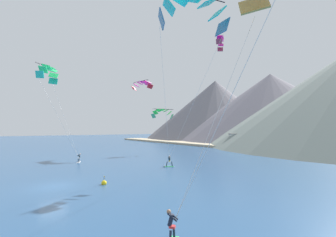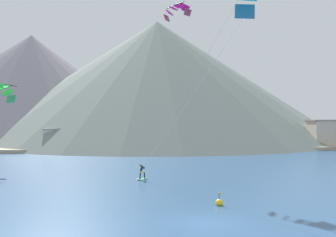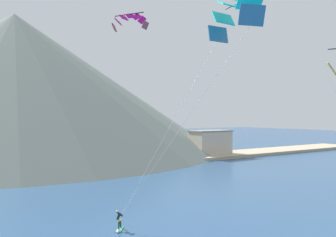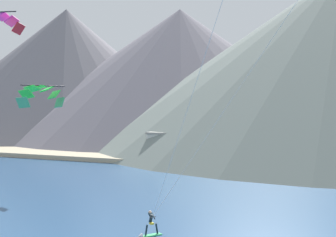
# 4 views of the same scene
# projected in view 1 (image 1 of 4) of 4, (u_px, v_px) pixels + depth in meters

# --- Properties ---
(ground_plane) EXTENTS (400.00, 400.00, 0.00)m
(ground_plane) POSITION_uv_depth(u_px,v_px,m) (54.00, 187.00, 22.77)
(ground_plane) COLOR navy
(kitesurfer_near_lead) EXTENTS (1.37, 1.63, 1.74)m
(kitesurfer_near_lead) POSITION_uv_depth(u_px,v_px,m) (168.00, 163.00, 34.90)
(kitesurfer_near_lead) COLOR #33B266
(kitesurfer_near_lead) RESTS_ON ground
(kitesurfer_near_trail) EXTENTS (1.43, 1.58, 1.79)m
(kitesurfer_near_trail) POSITION_uv_depth(u_px,v_px,m) (171.00, 235.00, 11.26)
(kitesurfer_near_trail) COLOR #33B266
(kitesurfer_near_trail) RESTS_ON ground
(kitesurfer_mid_center) EXTENTS (1.74, 1.11, 1.64)m
(kitesurfer_mid_center) POSITION_uv_depth(u_px,v_px,m) (79.00, 160.00, 39.44)
(kitesurfer_mid_center) COLOR white
(kitesurfer_mid_center) RESTS_ON ground
(parafoil_kite_near_lead) EXTENTS (12.05, 8.28, 19.56)m
(parafoil_kite_near_lead) POSITION_uv_depth(u_px,v_px,m) (194.00, 10.00, 25.51)
(parafoil_kite_near_lead) COLOR #276490
(parafoil_kite_mid_center) EXTENTS (5.57, 6.74, 15.71)m
(parafoil_kite_mid_center) POSITION_uv_depth(u_px,v_px,m) (49.00, 73.00, 39.48)
(parafoil_kite_mid_center) COLOR #21C2A8
(parafoil_kite_distant_high_outer) EXTENTS (5.78, 3.61, 2.02)m
(parafoil_kite_distant_high_outer) POSITION_uv_depth(u_px,v_px,m) (142.00, 84.00, 54.37)
(parafoil_kite_distant_high_outer) COLOR red
(parafoil_kite_distant_low_drift) EXTENTS (2.13, 5.92, 2.36)m
(parafoil_kite_distant_low_drift) POSITION_uv_depth(u_px,v_px,m) (162.00, 113.00, 55.48)
(parafoil_kite_distant_low_drift) COLOR #3DA66B
(parafoil_kite_distant_mid_solo) EXTENTS (3.16, 3.64, 1.72)m
(parafoil_kite_distant_mid_solo) POSITION_uv_depth(u_px,v_px,m) (220.00, 41.00, 35.83)
(parafoil_kite_distant_mid_solo) COLOR #93384C
(race_marker_buoy) EXTENTS (0.56, 0.56, 1.02)m
(race_marker_buoy) POSITION_uv_depth(u_px,v_px,m) (104.00, 183.00, 23.65)
(race_marker_buoy) COLOR yellow
(race_marker_buoy) RESTS_ON ground
(shoreline_strip) EXTENTS (180.00, 10.00, 0.70)m
(shoreline_strip) POSITION_uv_depth(u_px,v_px,m) (302.00, 152.00, 53.46)
(shoreline_strip) COLOR tan
(shoreline_strip) RESTS_ON ground
(shore_building_promenade_mid) EXTENTS (10.27, 6.60, 4.50)m
(shore_building_promenade_mid) POSITION_uv_depth(u_px,v_px,m) (249.00, 141.00, 67.35)
(shore_building_promenade_mid) COLOR silver
(shore_building_promenade_mid) RESTS_ON ground
(mountain_peak_west_ridge) EXTENTS (81.41, 81.41, 34.31)m
(mountain_peak_west_ridge) POSITION_uv_depth(u_px,v_px,m) (215.00, 110.00, 131.43)
(mountain_peak_west_ridge) COLOR slate
(mountain_peak_west_ridge) RESTS_ON ground
(mountain_peak_east_shoulder) EXTENTS (93.50, 93.50, 32.85)m
(mountain_peak_east_shoulder) POSITION_uv_depth(u_px,v_px,m) (271.00, 107.00, 109.13)
(mountain_peak_east_shoulder) COLOR slate
(mountain_peak_east_shoulder) RESTS_ON ground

